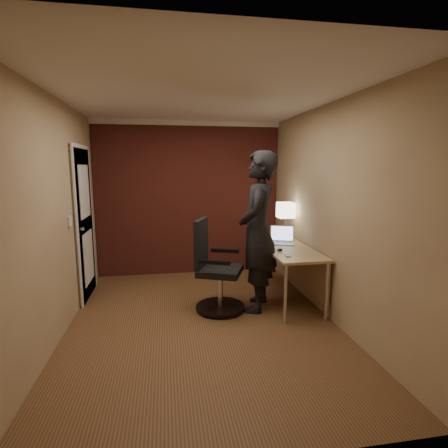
{
  "coord_description": "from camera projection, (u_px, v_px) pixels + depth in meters",
  "views": [
    {
      "loc": [
        -0.38,
        -3.8,
        1.78
      ],
      "look_at": [
        0.35,
        0.55,
        1.05
      ],
      "focal_mm": 28.0,
      "sensor_mm": 36.0,
      "label": 1
    }
  ],
  "objects": [
    {
      "name": "mouse",
      "position": [
        280.0,
        249.0,
        4.42
      ],
      "size": [
        0.09,
        0.11,
        0.03
      ],
      "primitive_type": "cube",
      "rotation": [
        0.0,
        0.0,
        -0.34
      ],
      "color": "black",
      "rests_on": "desk"
    },
    {
      "name": "phone",
      "position": [
        288.0,
        256.0,
        4.13
      ],
      "size": [
        0.08,
        0.12,
        0.01
      ],
      "primitive_type": "cube",
      "rotation": [
        0.0,
        0.0,
        -0.2
      ],
      "color": "black",
      "rests_on": "desk"
    },
    {
      "name": "desk_lamp",
      "position": [
        286.0,
        211.0,
        5.04
      ],
      "size": [
        0.22,
        0.22,
        0.54
      ],
      "color": "silver",
      "rests_on": "desk"
    },
    {
      "name": "room",
      "position": [
        173.0,
        194.0,
        5.28
      ],
      "size": [
        4.0,
        4.0,
        4.0
      ],
      "color": "brown",
      "rests_on": "ground"
    },
    {
      "name": "laptop",
      "position": [
        282.0,
        238.0,
        4.84
      ],
      "size": [
        0.39,
        0.35,
        0.23
      ],
      "color": "silver",
      "rests_on": "desk"
    },
    {
      "name": "desk",
      "position": [
        292.0,
        256.0,
        4.63
      ],
      "size": [
        0.6,
        1.5,
        0.73
      ],
      "color": "tan",
      "rests_on": "ground"
    },
    {
      "name": "office_chair",
      "position": [
        215.0,
        272.0,
        4.31
      ],
      "size": [
        0.66,
        0.71,
        1.12
      ],
      "color": "black",
      "rests_on": "ground"
    },
    {
      "name": "person",
      "position": [
        258.0,
        232.0,
        4.29
      ],
      "size": [
        0.71,
        0.84,
        1.97
      ],
      "primitive_type": "imported",
      "rotation": [
        0.0,
        0.0,
        -1.96
      ],
      "color": "black",
      "rests_on": "ground"
    }
  ]
}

